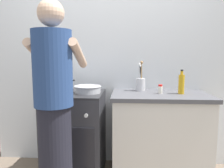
% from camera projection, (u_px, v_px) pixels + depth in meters
% --- Properties ---
extents(back_wall, '(3.20, 0.10, 2.50)m').
position_uv_depth(back_wall, '(127.00, 59.00, 2.54)').
color(back_wall, silver).
rests_on(back_wall, ground).
extents(countertop, '(1.00, 0.60, 0.90)m').
position_uv_depth(countertop, '(159.00, 135.00, 2.28)').
color(countertop, silver).
rests_on(countertop, ground).
extents(stove_range, '(0.60, 0.62, 0.90)m').
position_uv_depth(stove_range, '(75.00, 134.00, 2.33)').
color(stove_range, '#2D2D33').
rests_on(stove_range, ground).
extents(pot, '(0.28, 0.22, 0.14)m').
position_uv_depth(pot, '(62.00, 86.00, 2.29)').
color(pot, '#B2B2B7').
rests_on(pot, stove_range).
extents(mixing_bowl, '(0.29, 0.29, 0.08)m').
position_uv_depth(mixing_bowl, '(88.00, 89.00, 2.26)').
color(mixing_bowl, '#B7B7BC').
rests_on(mixing_bowl, stove_range).
extents(utensil_crock, '(0.10, 0.10, 0.33)m').
position_uv_depth(utensil_crock, '(141.00, 82.00, 2.39)').
color(utensil_crock, silver).
rests_on(utensil_crock, countertop).
extents(spice_bottle, '(0.04, 0.04, 0.09)m').
position_uv_depth(spice_bottle, '(160.00, 89.00, 2.21)').
color(spice_bottle, silver).
rests_on(spice_bottle, countertop).
extents(oil_bottle, '(0.06, 0.06, 0.25)m').
position_uv_depth(oil_bottle, '(181.00, 84.00, 2.19)').
color(oil_bottle, gold).
rests_on(oil_bottle, countertop).
extents(person, '(0.41, 0.50, 1.70)m').
position_uv_depth(person, '(54.00, 111.00, 1.68)').
color(person, black).
rests_on(person, ground).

